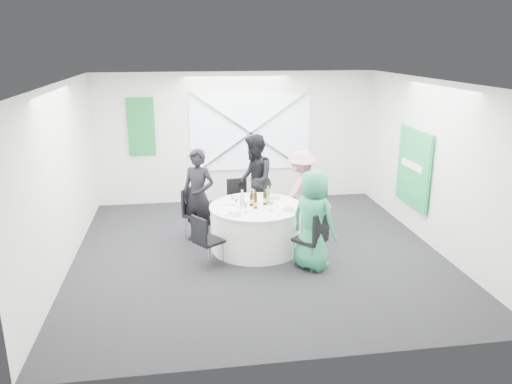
{
  "coord_description": "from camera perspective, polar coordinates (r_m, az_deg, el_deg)",
  "views": [
    {
      "loc": [
        -1.2,
        -7.61,
        3.37
      ],
      "look_at": [
        0.0,
        0.2,
        1.0
      ],
      "focal_mm": 35.0,
      "sensor_mm": 36.0,
      "label": 1
    }
  ],
  "objects": [
    {
      "name": "ceiling",
      "position": [
        7.73,
        0.23,
        12.46
      ],
      "size": [
        6.0,
        6.0,
        0.0
      ],
      "primitive_type": "plane",
      "rotation": [
        3.14,
        0.0,
        0.0
      ],
      "color": "white",
      "rests_on": "wall_back"
    },
    {
      "name": "plate_back_left",
      "position": [
        8.5,
        -3.58,
        -1.18
      ],
      "size": [
        0.25,
        0.25,
        0.01
      ],
      "color": "white",
      "rests_on": "banquet_table"
    },
    {
      "name": "plate_front_left",
      "position": [
        7.94,
        -2.75,
        -2.45
      ],
      "size": [
        0.29,
        0.29,
        0.01
      ],
      "color": "white",
      "rests_on": "banquet_table"
    },
    {
      "name": "chair_front_right",
      "position": [
        7.71,
        6.69,
        -4.93
      ],
      "size": [
        0.59,
        0.59,
        0.93
      ],
      "rotation": [
        0.0,
        0.0,
        3.84
      ],
      "color": "black",
      "rests_on": "floor"
    },
    {
      "name": "fork_d",
      "position": [
        8.86,
        0.93,
        -0.43
      ],
      "size": [
        0.15,
        0.03,
        0.01
      ],
      "primitive_type": "cube",
      "rotation": [
        0.0,
        0.0,
        1.47
      ],
      "color": "silver",
      "rests_on": "banquet_table"
    },
    {
      "name": "chair_back",
      "position": [
        9.48,
        -2.03,
        -0.79
      ],
      "size": [
        0.46,
        0.47,
        0.9
      ],
      "rotation": [
        0.0,
        0.0,
        0.14
      ],
      "color": "black",
      "rests_on": "floor"
    },
    {
      "name": "green_banner",
      "position": [
        10.73,
        -13.0,
        7.31
      ],
      "size": [
        0.55,
        0.04,
        1.2
      ],
      "primitive_type": "cube",
      "color": "#156B2E",
      "rests_on": "wall_back"
    },
    {
      "name": "chair_back_right",
      "position": [
        8.98,
        5.78,
        -2.15
      ],
      "size": [
        0.5,
        0.49,
        0.83
      ],
      "rotation": [
        0.0,
        0.0,
        -1.17
      ],
      "color": "black",
      "rests_on": "floor"
    },
    {
      "name": "fork_c",
      "position": [
        7.9,
        2.57,
        -2.59
      ],
      "size": [
        0.11,
        0.12,
        0.01
      ],
      "primitive_type": "cube",
      "rotation": [
        0.0,
        0.0,
        -0.76
      ],
      "color": "silver",
      "rests_on": "banquet_table"
    },
    {
      "name": "beer_bottle_c",
      "position": [
        8.34,
        1.02,
        -0.81
      ],
      "size": [
        0.06,
        0.06,
        0.27
      ],
      "color": "#38200A",
      "rests_on": "banquet_table"
    },
    {
      "name": "plate_back",
      "position": [
        8.87,
        -0.06,
        -0.37
      ],
      "size": [
        0.29,
        0.29,
        0.01
      ],
      "color": "white",
      "rests_on": "banquet_table"
    },
    {
      "name": "knife_c",
      "position": [
        8.24,
        3.93,
        -1.81
      ],
      "size": [
        0.1,
        0.13,
        0.01
      ],
      "primitive_type": "cube",
      "rotation": [
        0.0,
        0.0,
        -0.65
      ],
      "color": "silver",
      "rests_on": "banquet_table"
    },
    {
      "name": "knife_a",
      "position": [
        8.36,
        -3.95,
        -1.52
      ],
      "size": [
        0.08,
        0.14,
        0.01
      ],
      "primitive_type": "cube",
      "rotation": [
        0.0,
        0.0,
        2.66
      ],
      "color": "silver",
      "rests_on": "banquet_table"
    },
    {
      "name": "window_brace_b",
      "position": [
        10.8,
        -0.61,
        6.72
      ],
      "size": [
        2.63,
        0.05,
        1.84
      ],
      "primitive_type": "cube",
      "rotation": [
        0.0,
        -0.97,
        0.0
      ],
      "color": "silver",
      "rests_on": "window_panel"
    },
    {
      "name": "floor",
      "position": [
        8.41,
        0.21,
        -6.93
      ],
      "size": [
        6.0,
        6.0,
        0.0
      ],
      "primitive_type": "plane",
      "color": "black",
      "rests_on": "ground"
    },
    {
      "name": "napkin",
      "position": [
        7.91,
        -2.42,
        -2.28
      ],
      "size": [
        0.23,
        0.24,
        0.06
      ],
      "primitive_type": "cube",
      "rotation": [
        0.0,
        0.0,
        0.84
      ],
      "color": "white",
      "rests_on": "plate_front_left"
    },
    {
      "name": "wine_glass_b",
      "position": [
        8.16,
        -2.27,
        -1.06
      ],
      "size": [
        0.07,
        0.07,
        0.17
      ],
      "color": "white",
      "rests_on": "banquet_table"
    },
    {
      "name": "fork_b",
      "position": [
        8.57,
        3.48,
        -1.05
      ],
      "size": [
        0.1,
        0.13,
        0.01
      ],
      "primitive_type": "cube",
      "rotation": [
        0.0,
        0.0,
        0.59
      ],
      "color": "silver",
      "rests_on": "banquet_table"
    },
    {
      "name": "wine_glass_e",
      "position": [
        8.34,
        -2.7,
        -0.68
      ],
      "size": [
        0.07,
        0.07,
        0.17
      ],
      "color": "white",
      "rests_on": "banquet_table"
    },
    {
      "name": "beer_bottle_b",
      "position": [
        8.38,
        -0.08,
        -0.76
      ],
      "size": [
        0.06,
        0.06,
        0.25
      ],
      "color": "#38200A",
      "rests_on": "banquet_table"
    },
    {
      "name": "wall_back",
      "position": [
        10.86,
        -2.25,
        6.23
      ],
      "size": [
        6.0,
        0.0,
        6.0
      ],
      "primitive_type": "plane",
      "rotation": [
        1.57,
        0.0,
        0.0
      ],
      "color": "silver",
      "rests_on": "floor"
    },
    {
      "name": "plate_front_right",
      "position": [
        8.1,
        3.76,
        -2.02
      ],
      "size": [
        0.29,
        0.29,
        0.04
      ],
      "color": "white",
      "rests_on": "banquet_table"
    },
    {
      "name": "clear_water_bottle",
      "position": [
        8.24,
        -1.58,
        -0.94
      ],
      "size": [
        0.08,
        0.08,
        0.29
      ],
      "color": "silver",
      "rests_on": "banquet_table"
    },
    {
      "name": "window_panel",
      "position": [
        10.84,
        -0.64,
        6.76
      ],
      "size": [
        2.6,
        0.03,
        1.6
      ],
      "primitive_type": "cube",
      "color": "silver",
      "rests_on": "wall_back"
    },
    {
      "name": "person_man_back",
      "position": [
        9.38,
        -0.21,
        1.29
      ],
      "size": [
        0.57,
        0.9,
        1.76
      ],
      "primitive_type": "imported",
      "rotation": [
        0.0,
        0.0,
        -1.69
      ],
      "color": "black",
      "rests_on": "floor"
    },
    {
      "name": "knife_b",
      "position": [
        8.76,
        2.36,
        -0.64
      ],
      "size": [
        0.08,
        0.14,
        0.01
      ],
      "primitive_type": "cube",
      "rotation": [
        0.0,
        0.0,
        0.44
      ],
      "color": "silver",
      "rests_on": "banquet_table"
    },
    {
      "name": "wine_glass_a",
      "position": [
        7.97,
        -1.17,
        -1.48
      ],
      "size": [
        0.07,
        0.07,
        0.17
      ],
      "color": "white",
      "rests_on": "banquet_table"
    },
    {
      "name": "chair_front_left",
      "position": [
        7.76,
        -5.87,
        -5.2
      ],
      "size": [
        0.53,
        0.53,
        0.84
      ],
      "rotation": [
        0.0,
        0.0,
        2.18
      ],
      "color": "black",
      "rests_on": "floor"
    },
    {
      "name": "window_brace_a",
      "position": [
        10.8,
        -0.61,
        6.72
      ],
      "size": [
        2.63,
        0.05,
        1.84
      ],
      "primitive_type": "cube",
      "rotation": [
        0.0,
        0.97,
        0.0
      ],
      "color": "silver",
      "rests_on": "window_panel"
    },
    {
      "name": "beer_bottle_d",
      "position": [
        8.16,
        -0.05,
        -1.27
      ],
      "size": [
        0.06,
        0.06,
        0.25
      ],
      "color": "#38200A",
      "rests_on": "banquet_table"
    },
    {
      "name": "wall_left",
      "position": [
        8.07,
        -21.34,
        1.39
      ],
      "size": [
        0.0,
        6.0,
        6.0
      ],
      "primitive_type": "plane",
      "rotation": [
        1.57,
        0.0,
        1.57
      ],
      "color": "silver",
      "rests_on": "floor"
    },
    {
      "name": "wine_glass_c",
      "position": [
        8.04,
        1.76,
        -1.33
      ],
      "size": [
        0.07,
        0.07,
        0.17
      ],
      "color": "white",
      "rests_on": "banquet_table"
    },
    {
      "name": "plate_back_right",
      "position": [
        8.68,
        2.19,
        -0.71
      ],
      "size": [
        0.28,
        0.28,
        0.04
      ],
      "color": "white",
      "rests_on": "banquet_table"
    },
    {
      "name": "person_man_back_left",
      "position": [
        8.71,
        -6.6,
        -0.43
      ],
      "size": [
        0.71,
        0.63,
        1.64
      ],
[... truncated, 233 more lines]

